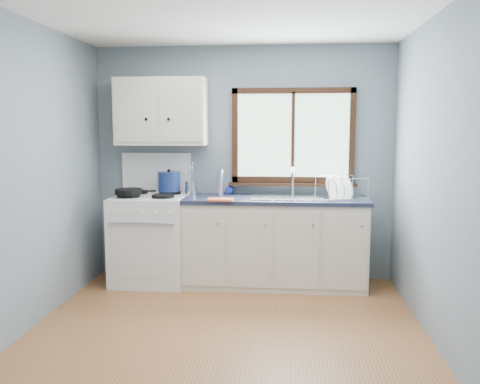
# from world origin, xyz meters

# --- Properties ---
(floor) EXTENTS (3.20, 3.60, 0.02)m
(floor) POSITION_xyz_m (0.00, 0.00, -0.01)
(floor) COLOR #A06538
(floor) RESTS_ON ground
(ceiling) EXTENTS (3.20, 3.60, 0.02)m
(ceiling) POSITION_xyz_m (0.00, 0.00, 2.51)
(ceiling) COLOR white
(ceiling) RESTS_ON wall_back
(wall_back) EXTENTS (3.20, 0.02, 2.50)m
(wall_back) POSITION_xyz_m (0.00, 1.81, 1.25)
(wall_back) COLOR gray
(wall_back) RESTS_ON ground
(wall_front) EXTENTS (3.20, 0.02, 2.50)m
(wall_front) POSITION_xyz_m (0.00, -1.81, 1.25)
(wall_front) COLOR gray
(wall_front) RESTS_ON ground
(wall_left) EXTENTS (0.02, 3.60, 2.50)m
(wall_left) POSITION_xyz_m (-1.61, 0.00, 1.25)
(wall_left) COLOR gray
(wall_left) RESTS_ON ground
(wall_right) EXTENTS (0.02, 3.60, 2.50)m
(wall_right) POSITION_xyz_m (1.61, 0.00, 1.25)
(wall_right) COLOR gray
(wall_right) RESTS_ON ground
(gas_range) EXTENTS (0.76, 0.69, 1.36)m
(gas_range) POSITION_xyz_m (-0.95, 1.47, 0.49)
(gas_range) COLOR white
(gas_range) RESTS_ON floor
(base_cabinets) EXTENTS (1.85, 0.60, 0.88)m
(base_cabinets) POSITION_xyz_m (0.36, 1.49, 0.41)
(base_cabinets) COLOR beige
(base_cabinets) RESTS_ON floor
(countertop) EXTENTS (1.89, 0.64, 0.04)m
(countertop) POSITION_xyz_m (0.36, 1.49, 0.90)
(countertop) COLOR #181E32
(countertop) RESTS_ON base_cabinets
(sink) EXTENTS (0.84, 0.46, 0.44)m
(sink) POSITION_xyz_m (0.54, 1.49, 0.86)
(sink) COLOR silver
(sink) RESTS_ON countertop
(window) EXTENTS (1.36, 0.10, 1.03)m
(window) POSITION_xyz_m (0.54, 1.77, 1.48)
(window) COLOR #9EC6A8
(window) RESTS_ON wall_back
(upper_cabinets) EXTENTS (0.95, 0.35, 0.70)m
(upper_cabinets) POSITION_xyz_m (-0.85, 1.63, 1.80)
(upper_cabinets) COLOR beige
(upper_cabinets) RESTS_ON wall_back
(skillet) EXTENTS (0.44, 0.34, 0.05)m
(skillet) POSITION_xyz_m (-1.13, 1.32, 0.99)
(skillet) COLOR black
(skillet) RESTS_ON gas_range
(stockpot) EXTENTS (0.30, 0.30, 0.24)m
(stockpot) POSITION_xyz_m (-0.78, 1.60, 1.07)
(stockpot) COLOR navy
(stockpot) RESTS_ON gas_range
(utensil_crock) EXTENTS (0.15, 0.15, 0.38)m
(utensil_crock) POSITION_xyz_m (-0.54, 1.61, 1.00)
(utensil_crock) COLOR silver
(utensil_crock) RESTS_ON countertop
(thermos) EXTENTS (0.07, 0.07, 0.28)m
(thermos) POSITION_xyz_m (-0.22, 1.56, 1.06)
(thermos) COLOR silver
(thermos) RESTS_ON countertop
(soap_bottle) EXTENTS (0.09, 0.09, 0.22)m
(soap_bottle) POSITION_xyz_m (-0.15, 1.70, 1.03)
(soap_bottle) COLOR #172CA6
(soap_bottle) RESTS_ON countertop
(dish_towel) EXTENTS (0.26, 0.19, 0.02)m
(dish_towel) POSITION_xyz_m (-0.18, 1.24, 0.93)
(dish_towel) COLOR #E3633A
(dish_towel) RESTS_ON countertop
(dish_rack) EXTENTS (0.54, 0.48, 0.23)m
(dish_rack) POSITION_xyz_m (1.02, 1.50, 0.98)
(dish_rack) COLOR silver
(dish_rack) RESTS_ON countertop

